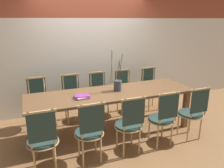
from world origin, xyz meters
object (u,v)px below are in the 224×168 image
object	(u,v)px
vase_centerpiece	(118,85)
book_stack	(82,97)
chair_near_center	(130,123)
chair_far_center	(99,93)
dining_table	(112,97)

from	to	relation	value
vase_centerpiece	book_stack	xyz separation A→B (m)	(-0.69, -0.14, -0.09)
chair_near_center	book_stack	xyz separation A→B (m)	(-0.57, 0.63, 0.28)
chair_far_center	vase_centerpiece	distance (m)	0.80
chair_near_center	book_stack	world-z (taller)	chair_near_center
dining_table	chair_far_center	xyz separation A→B (m)	(-0.01, 0.74, -0.17)
vase_centerpiece	book_stack	size ratio (longest dim) A/B	2.65
dining_table	chair_far_center	bearing A→B (deg)	90.40
dining_table	chair_far_center	distance (m)	0.75
dining_table	chair_near_center	bearing A→B (deg)	-89.81
vase_centerpiece	book_stack	bearing A→B (deg)	-168.56
chair_far_center	book_stack	xyz separation A→B (m)	(-0.56, -0.84, 0.28)
chair_near_center	vase_centerpiece	bearing A→B (deg)	80.95
chair_far_center	book_stack	size ratio (longest dim) A/B	3.53
dining_table	book_stack	distance (m)	0.59
dining_table	book_stack	xyz separation A→B (m)	(-0.57, -0.10, 0.11)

